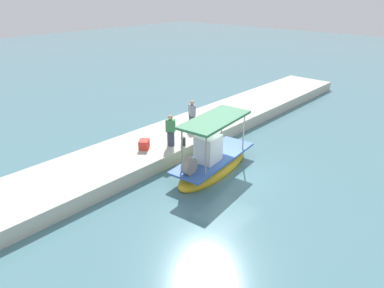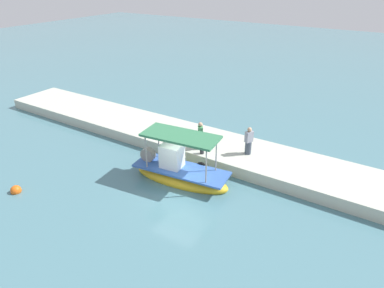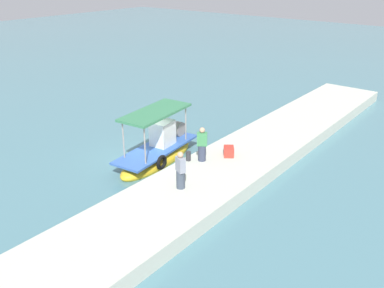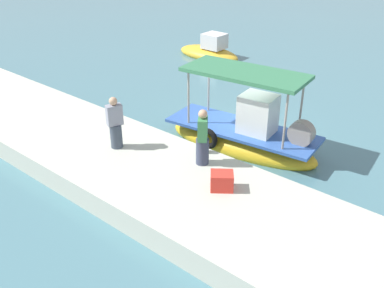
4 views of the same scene
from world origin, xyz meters
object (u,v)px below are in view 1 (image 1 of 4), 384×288
(fisherman_near_bollard, at_px, (192,115))
(cargo_crate, at_px, (144,144))
(main_fishing_boat, at_px, (213,162))
(mooring_bollard, at_px, (183,141))
(fisherman_by_crate, at_px, (171,132))

(fisherman_near_bollard, distance_m, cargo_crate, 3.89)
(main_fishing_boat, height_order, fisherman_near_bollard, main_fishing_boat)
(main_fishing_boat, bearing_deg, fisherman_near_bollard, -123.90)
(mooring_bollard, distance_m, cargo_crate, 2.03)
(main_fishing_boat, relative_size, fisherman_near_bollard, 3.35)
(fisherman_near_bollard, xyz_separation_m, cargo_crate, (3.85, 0.20, -0.51))
(fisherman_near_bollard, bearing_deg, mooring_bollard, 32.27)
(fisherman_by_crate, bearing_deg, mooring_bollard, 129.81)
(cargo_crate, bearing_deg, main_fishing_boat, 114.46)
(fisherman_near_bollard, bearing_deg, fisherman_by_crate, 19.01)
(main_fishing_boat, distance_m, fisherman_near_bollard, 4.31)
(main_fishing_boat, distance_m, cargo_crate, 3.65)
(fisherman_near_bollard, bearing_deg, cargo_crate, 2.95)
(cargo_crate, bearing_deg, mooring_bollard, 143.50)
(fisherman_by_crate, height_order, mooring_bollard, fisherman_by_crate)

